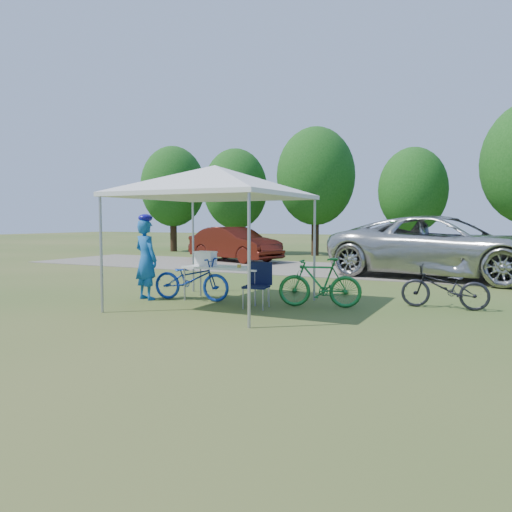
{
  "coord_description": "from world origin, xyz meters",
  "views": [
    {
      "loc": [
        4.97,
        -8.32,
        1.67
      ],
      "look_at": [
        -0.1,
        2.0,
        0.85
      ],
      "focal_mm": 35.0,
      "sensor_mm": 36.0,
      "label": 1
    }
  ],
  "objects": [
    {
      "name": "canopy",
      "position": [
        0.0,
        0.0,
        2.65
      ],
      "size": [
        4.53,
        4.53,
        3.0
      ],
      "color": "#A5A5AA",
      "rests_on": "ground"
    },
    {
      "name": "bike_dark",
      "position": [
        4.05,
        1.65,
        0.42
      ],
      "size": [
        1.6,
        0.59,
        0.84
      ],
      "primitive_type": "imported",
      "rotation": [
        0.0,
        0.0,
        -1.55
      ],
      "color": "black",
      "rests_on": "ground"
    },
    {
      "name": "cyclist",
      "position": [
        -1.74,
        0.06,
        0.85
      ],
      "size": [
        0.7,
        0.56,
        1.69
      ],
      "primitive_type": "imported",
      "rotation": [
        0.0,
        0.0,
        2.86
      ],
      "color": "#1456AA",
      "rests_on": "ground"
    },
    {
      "name": "folding_chair",
      "position": [
        0.82,
        0.23,
        0.51
      ],
      "size": [
        0.5,
        0.51,
        0.87
      ],
      "rotation": [
        0.0,
        0.0,
        0.14
      ],
      "color": "black",
      "rests_on": "ground"
    },
    {
      "name": "sedan",
      "position": [
        -4.77,
        9.5,
        0.72
      ],
      "size": [
        4.47,
        2.7,
        1.39
      ],
      "primitive_type": "imported",
      "rotation": [
        0.0,
        0.0,
        1.26
      ],
      "color": "#50160D",
      "rests_on": "gravel_strip"
    },
    {
      "name": "bike_blue",
      "position": [
        -0.82,
        0.39,
        0.45
      ],
      "size": [
        1.76,
        0.79,
        0.9
      ],
      "primitive_type": "imported",
      "rotation": [
        0.0,
        0.0,
        1.69
      ],
      "color": "#1235A0",
      "rests_on": "ground"
    },
    {
      "name": "gravel_strip",
      "position": [
        0.0,
        8.0,
        0.01
      ],
      "size": [
        24.0,
        5.0,
        0.02
      ],
      "primitive_type": "cube",
      "color": "gray",
      "rests_on": "ground"
    },
    {
      "name": "minivan",
      "position": [
        3.51,
        6.92,
        0.92
      ],
      "size": [
        6.93,
        4.2,
        1.8
      ],
      "primitive_type": "imported",
      "rotation": [
        0.0,
        0.0,
        1.37
      ],
      "color": "beige",
      "rests_on": "gravel_strip"
    },
    {
      "name": "treeline",
      "position": [
        -0.29,
        14.05,
        3.53
      ],
      "size": [
        24.89,
        4.28,
        6.3
      ],
      "color": "#382314",
      "rests_on": "ground"
    },
    {
      "name": "bike_green",
      "position": [
        1.87,
        0.78,
        0.48
      ],
      "size": [
        1.66,
        0.86,
        0.96
      ],
      "primitive_type": "imported",
      "rotation": [
        0.0,
        0.0,
        -1.3
      ],
      "color": "#186D2C",
      "rests_on": "ground"
    },
    {
      "name": "cooler",
      "position": [
        -0.62,
        0.64,
        0.87
      ],
      "size": [
        0.42,
        0.29,
        0.3
      ],
      "color": "white",
      "rests_on": "folding_table"
    },
    {
      "name": "folding_table",
      "position": [
        -0.12,
        0.64,
        0.67
      ],
      "size": [
        1.75,
        0.73,
        0.72
      ],
      "color": "white",
      "rests_on": "ground"
    },
    {
      "name": "ice_cream_cup",
      "position": [
        0.21,
        0.59,
        0.75
      ],
      "size": [
        0.08,
        0.08,
        0.06
      ],
      "primitive_type": "cylinder",
      "color": "gold",
      "rests_on": "folding_table"
    },
    {
      "name": "ground",
      "position": [
        0.0,
        0.0,
        0.0
      ],
      "size": [
        100.0,
        100.0,
        0.0
      ],
      "primitive_type": "plane",
      "color": "#2D5119",
      "rests_on": "ground"
    }
  ]
}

